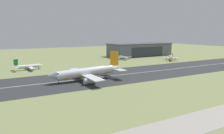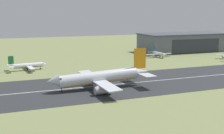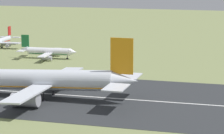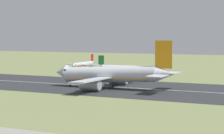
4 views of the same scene
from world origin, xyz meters
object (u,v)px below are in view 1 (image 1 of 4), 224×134
(airplane_parked_west, at_px, (123,57))
(airplane_parked_centre, at_px, (171,57))
(airplane_landing, at_px, (86,73))
(airplane_parked_far_east, at_px, (29,66))

(airplane_parked_west, distance_m, airplane_parked_centre, 50.39)
(airplane_landing, xyz_separation_m, airplane_parked_far_east, (-23.99, 56.59, -2.20))
(airplane_parked_west, xyz_separation_m, airplane_parked_far_east, (-97.04, -17.85, -0.01))
(airplane_parked_far_east, bearing_deg, airplane_landing, -67.02)
(airplane_landing, bearing_deg, airplane_parked_centre, 21.95)
(airplane_landing, relative_size, airplane_parked_centre, 2.06)
(airplane_parked_centre, bearing_deg, airplane_landing, -158.05)
(airplane_parked_centre, bearing_deg, airplane_parked_west, 146.01)
(airplane_parked_far_east, bearing_deg, airplane_parked_west, 10.43)
(airplane_parked_centre, height_order, airplane_parked_far_east, airplane_parked_far_east)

